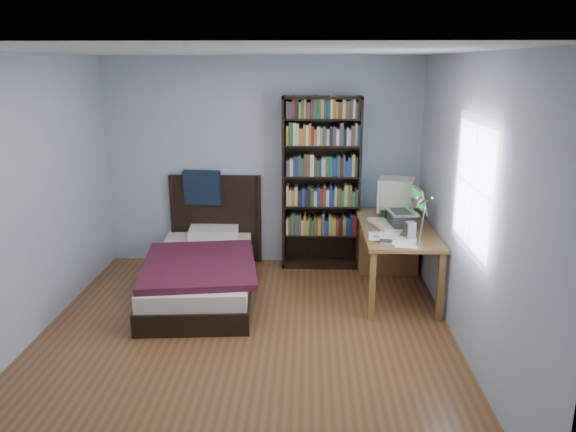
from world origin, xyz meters
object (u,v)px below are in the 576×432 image
(laptop, at_px, (404,217))
(soda_can, at_px, (384,215))
(desk, at_px, (389,241))
(speaker, at_px, (411,230))
(crt_monitor, at_px, (395,195))
(keyboard, at_px, (384,225))
(bed, at_px, (203,268))
(bookshelf, at_px, (321,184))
(desk_lamp, at_px, (417,208))

(laptop, relative_size, soda_can, 3.98)
(desk, relative_size, speaker, 9.61)
(crt_monitor, relative_size, keyboard, 0.91)
(desk, bearing_deg, soda_can, -117.10)
(crt_monitor, distance_m, speaker, 0.87)
(speaker, relative_size, soda_can, 1.53)
(desk, bearing_deg, bed, -165.85)
(bookshelf, relative_size, bed, 0.93)
(desk_lamp, xyz_separation_m, keyboard, (-0.14, 1.00, -0.45))
(crt_monitor, bearing_deg, desk_lamp, -91.41)
(crt_monitor, xyz_separation_m, soda_can, (-0.14, -0.15, -0.20))
(desk_lamp, height_order, keyboard, desk_lamp)
(keyboard, height_order, soda_can, soda_can)
(desk_lamp, distance_m, keyboard, 1.11)
(laptop, height_order, speaker, laptop)
(desk, relative_size, bed, 0.74)
(crt_monitor, bearing_deg, soda_can, -133.07)
(laptop, bearing_deg, speaker, -88.34)
(laptop, relative_size, desk_lamp, 0.77)
(bookshelf, bearing_deg, bed, -147.90)
(keyboard, bearing_deg, speaker, -79.01)
(laptop, relative_size, bookshelf, 0.22)
(laptop, xyz_separation_m, soda_can, (-0.16, 0.34, -0.07))
(crt_monitor, height_order, bed, crt_monitor)
(keyboard, height_order, bed, bed)
(keyboard, bearing_deg, crt_monitor, 53.27)
(keyboard, height_order, speaker, speaker)
(laptop, distance_m, keyboard, 0.23)
(crt_monitor, relative_size, speaker, 2.73)
(desk, relative_size, keyboard, 3.20)
(crt_monitor, bearing_deg, bookshelf, 158.01)
(bed, bearing_deg, keyboard, 1.14)
(bed, bearing_deg, crt_monitor, 12.61)
(keyboard, relative_size, bed, 0.23)
(desk, xyz_separation_m, speaker, (0.07, -0.90, 0.40))
(speaker, distance_m, bookshelf, 1.48)
(bed, bearing_deg, bookshelf, 32.10)
(laptop, bearing_deg, crt_monitor, 92.59)
(soda_can, bearing_deg, laptop, -64.70)
(laptop, relative_size, bed, 0.20)
(soda_can, height_order, bed, bed)
(laptop, height_order, bed, laptop)
(keyboard, xyz_separation_m, bookshelf, (-0.66, 0.77, 0.28))
(bookshelf, bearing_deg, crt_monitor, -21.99)
(speaker, bearing_deg, keyboard, 105.03)
(desk_lamp, relative_size, keyboard, 1.13)
(bed, bearing_deg, desk_lamp, -24.80)
(laptop, height_order, bookshelf, bookshelf)
(speaker, distance_m, bed, 2.26)
(crt_monitor, relative_size, bed, 0.21)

